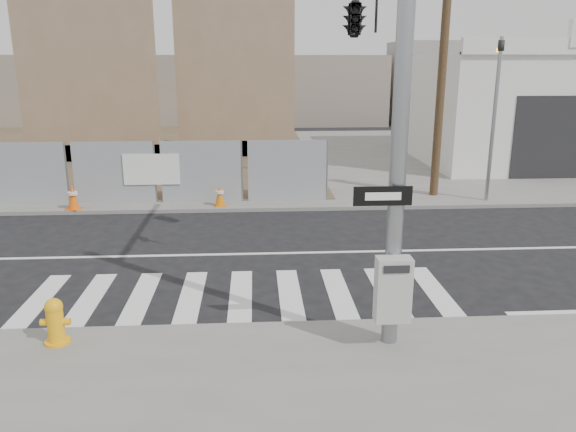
{
  "coord_description": "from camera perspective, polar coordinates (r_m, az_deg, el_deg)",
  "views": [
    {
      "loc": [
        0.32,
        -13.09,
        4.58
      ],
      "look_at": [
        1.02,
        -1.6,
        1.4
      ],
      "focal_mm": 35.0,
      "sensor_mm": 36.0,
      "label": 1
    }
  ],
  "objects": [
    {
      "name": "ground",
      "position": [
        13.88,
        -4.61,
        -3.89
      ],
      "size": [
        100.0,
        100.0,
        0.0
      ],
      "primitive_type": "plane",
      "color": "black",
      "rests_on": "ground"
    },
    {
      "name": "signal_pole",
      "position": [
        11.26,
        7.99,
        16.32
      ],
      "size": [
        0.96,
        5.87,
        7.0
      ],
      "color": "gray",
      "rests_on": "sidewalk_near"
    },
    {
      "name": "far_signal_pole",
      "position": [
        19.32,
        20.38,
        11.25
      ],
      "size": [
        0.16,
        0.2,
        5.6
      ],
      "color": "gray",
      "rests_on": "sidewalk_far"
    },
    {
      "name": "traffic_cone_d",
      "position": [
        17.98,
        -6.96,
        2.09
      ],
      "size": [
        0.45,
        0.45,
        0.7
      ],
      "rotation": [
        0.0,
        0.0,
        0.31
      ],
      "color": "orange",
      "rests_on": "sidewalk_far"
    },
    {
      "name": "auto_shop",
      "position": [
        29.5,
        24.58,
        10.11
      ],
      "size": [
        12.0,
        10.2,
        5.95
      ],
      "color": "silver",
      "rests_on": "sidewalk_far"
    },
    {
      "name": "sidewalk_far",
      "position": [
        27.47,
        -4.1,
        5.94
      ],
      "size": [
        50.0,
        20.0,
        0.12
      ],
      "primitive_type": "cube",
      "color": "slate",
      "rests_on": "ground"
    },
    {
      "name": "traffic_cone_c",
      "position": [
        18.66,
        -21.02,
        1.8
      ],
      "size": [
        0.52,
        0.52,
        0.79
      ],
      "rotation": [
        0.0,
        0.0,
        -0.32
      ],
      "color": "#EC5B0C",
      "rests_on": "sidewalk_far"
    },
    {
      "name": "utility_pole_right",
      "position": [
        19.6,
        15.59,
        16.73
      ],
      "size": [
        1.6,
        0.28,
        10.0
      ],
      "color": "#4C3923",
      "rests_on": "sidewalk_far"
    },
    {
      "name": "concrete_wall_right",
      "position": [
        27.21,
        -5.32,
        12.85
      ],
      "size": [
        5.5,
        1.3,
        8.0
      ],
      "color": "#7C614A",
      "rests_on": "sidewalk_far"
    },
    {
      "name": "fire_hydrant",
      "position": [
        10.02,
        -22.56,
        -9.84
      ],
      "size": [
        0.47,
        0.41,
        0.78
      ],
      "rotation": [
        0.0,
        0.0,
        -0.01
      ],
      "color": "#FAA90D",
      "rests_on": "sidewalk_near"
    },
    {
      "name": "concrete_wall_left",
      "position": [
        27.21,
        -19.51,
        12.06
      ],
      "size": [
        6.0,
        1.3,
        8.0
      ],
      "color": "#7C614A",
      "rests_on": "sidewalk_far"
    }
  ]
}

